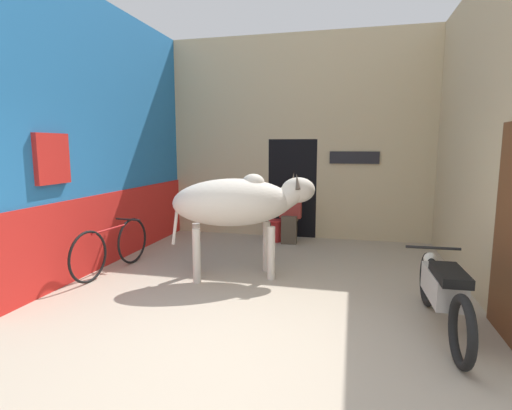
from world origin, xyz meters
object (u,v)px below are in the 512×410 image
Objects in this scene: motorcycle_near at (443,291)px; bicycle at (112,248)px; shopkeeper_seated at (290,210)px; cow at (239,203)px; plastic_stool at (276,230)px.

bicycle is (-4.36, 0.94, -0.06)m from motorcycle_near.
shopkeeper_seated is at bearing 47.21° from bicycle.
bicycle is at bearing -172.28° from cow.
shopkeeper_seated is 2.82× the size of plastic_stool.
shopkeeper_seated reaches higher than bicycle.
cow reaches higher than bicycle.
motorcycle_near is (2.46, -1.19, -0.64)m from cow.
plastic_stool is (-0.28, 0.00, -0.41)m from shopkeeper_seated.
cow reaches higher than plastic_stool.
cow is at bearing 7.72° from bicycle.
cow is 2.37m from plastic_stool.
cow is 1.04× the size of motorcycle_near.
cow is 4.79× the size of plastic_stool.
motorcycle_near is at bearing -25.83° from cow.
cow is 2.03m from bicycle.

